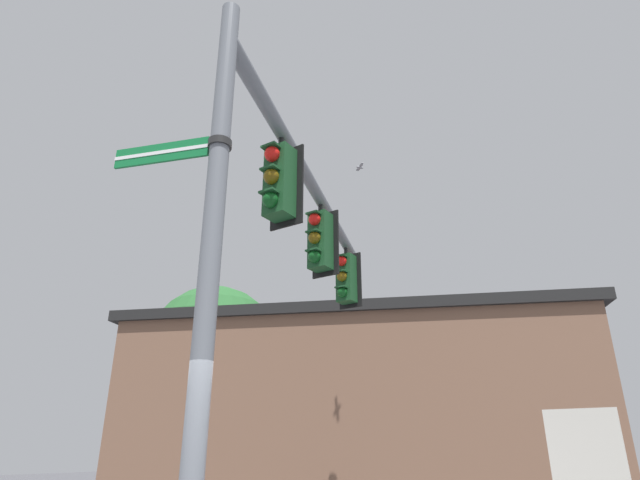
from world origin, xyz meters
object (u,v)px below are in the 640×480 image
object	(u,v)px
street_name_sign	(184,150)
bird_flying	(360,167)
traffic_light_mid_outer	(346,278)
traffic_light_mid_inner	(320,240)
traffic_light_nearest_pole	(279,181)

from	to	relation	value
street_name_sign	bird_flying	size ratio (longest dim) A/B	4.34
street_name_sign	bird_flying	xyz separation A→B (m)	(1.61, -6.86, 3.61)
traffic_light_mid_outer	bird_flying	distance (m)	3.15
traffic_light_mid_outer	bird_flying	xyz separation A→B (m)	(-0.04, -0.72, 3.06)
traffic_light_mid_inner	street_name_sign	distance (m)	4.15
traffic_light_nearest_pole	traffic_light_mid_outer	size ratio (longest dim) A/B	1.00
traffic_light_nearest_pole	traffic_light_mid_inner	bearing A→B (deg)	-71.34
bird_flying	traffic_light_mid_outer	bearing A→B (deg)	86.76
traffic_light_mid_outer	traffic_light_nearest_pole	bearing A→B (deg)	108.66
street_name_sign	bird_flying	world-z (taller)	bird_flying
traffic_light_mid_inner	bird_flying	size ratio (longest dim) A/B	4.50
traffic_light_nearest_pole	traffic_light_mid_inner	size ratio (longest dim) A/B	1.00
traffic_light_nearest_pole	traffic_light_mid_inner	distance (m)	2.25
traffic_light_mid_inner	traffic_light_mid_outer	world-z (taller)	same
traffic_light_nearest_pole	bird_flying	world-z (taller)	bird_flying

